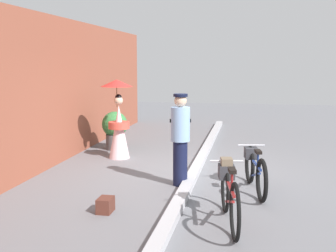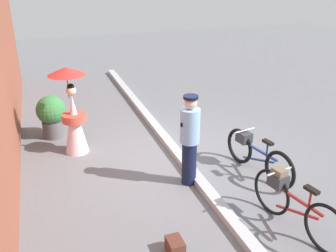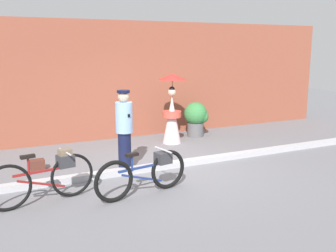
{
  "view_description": "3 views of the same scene",
  "coord_description": "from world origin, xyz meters",
  "px_view_note": "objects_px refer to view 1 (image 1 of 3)",
  "views": [
    {
      "loc": [
        -8.14,
        -1.03,
        2.2
      ],
      "look_at": [
        0.17,
        0.57,
        0.93
      ],
      "focal_mm": 45.19,
      "sensor_mm": 36.0,
      "label": 1
    },
    {
      "loc": [
        -6.12,
        2.45,
        3.64
      ],
      "look_at": [
        -0.02,
        0.29,
        0.82
      ],
      "focal_mm": 39.81,
      "sensor_mm": 36.0,
      "label": 2
    },
    {
      "loc": [
        -3.23,
        -6.98,
        2.48
      ],
      "look_at": [
        0.23,
        0.28,
        0.83
      ],
      "focal_mm": 41.18,
      "sensor_mm": 36.0,
      "label": 3
    }
  ],
  "objects_px": {
    "potted_plant_by_door": "(115,128)",
    "backpack_on_pavement": "(106,205)",
    "bicycle_near_officer": "(229,191)",
    "person_officer": "(180,137)",
    "bicycle_far_side": "(255,169)",
    "person_with_parasol": "(119,120)"
  },
  "relations": [
    {
      "from": "person_officer",
      "to": "potted_plant_by_door",
      "type": "height_order",
      "value": "person_officer"
    },
    {
      "from": "bicycle_far_side",
      "to": "person_officer",
      "type": "relative_size",
      "value": 1.06
    },
    {
      "from": "bicycle_near_officer",
      "to": "potted_plant_by_door",
      "type": "relative_size",
      "value": 1.81
    },
    {
      "from": "person_officer",
      "to": "potted_plant_by_door",
      "type": "relative_size",
      "value": 1.7
    },
    {
      "from": "bicycle_near_officer",
      "to": "backpack_on_pavement",
      "type": "height_order",
      "value": "bicycle_near_officer"
    },
    {
      "from": "person_officer",
      "to": "person_with_parasol",
      "type": "xyz_separation_m",
      "value": [
        1.92,
        1.76,
        -0.0
      ]
    },
    {
      "from": "person_with_parasol",
      "to": "potted_plant_by_door",
      "type": "distance_m",
      "value": 1.08
    },
    {
      "from": "person_with_parasol",
      "to": "backpack_on_pavement",
      "type": "bearing_deg",
      "value": -165.63
    },
    {
      "from": "potted_plant_by_door",
      "to": "backpack_on_pavement",
      "type": "xyz_separation_m",
      "value": [
        -4.48,
        -1.29,
        -0.43
      ]
    },
    {
      "from": "bicycle_near_officer",
      "to": "bicycle_far_side",
      "type": "distance_m",
      "value": 1.61
    },
    {
      "from": "bicycle_near_officer",
      "to": "backpack_on_pavement",
      "type": "bearing_deg",
      "value": 88.13
    },
    {
      "from": "backpack_on_pavement",
      "to": "bicycle_near_officer",
      "type": "bearing_deg",
      "value": -91.87
    },
    {
      "from": "bicycle_near_officer",
      "to": "person_officer",
      "type": "height_order",
      "value": "person_officer"
    },
    {
      "from": "potted_plant_by_door",
      "to": "backpack_on_pavement",
      "type": "distance_m",
      "value": 4.68
    },
    {
      "from": "person_officer",
      "to": "potted_plant_by_door",
      "type": "xyz_separation_m",
      "value": [
        2.88,
        2.15,
        -0.34
      ]
    },
    {
      "from": "bicycle_far_side",
      "to": "person_officer",
      "type": "bearing_deg",
      "value": 85.97
    },
    {
      "from": "backpack_on_pavement",
      "to": "potted_plant_by_door",
      "type": "bearing_deg",
      "value": 16.11
    },
    {
      "from": "bicycle_near_officer",
      "to": "person_officer",
      "type": "distance_m",
      "value": 1.96
    },
    {
      "from": "bicycle_near_officer",
      "to": "potted_plant_by_door",
      "type": "xyz_separation_m",
      "value": [
        4.54,
        3.1,
        0.1
      ]
    },
    {
      "from": "bicycle_far_side",
      "to": "potted_plant_by_door",
      "type": "bearing_deg",
      "value": 49.43
    },
    {
      "from": "person_with_parasol",
      "to": "backpack_on_pavement",
      "type": "height_order",
      "value": "person_with_parasol"
    },
    {
      "from": "bicycle_far_side",
      "to": "person_with_parasol",
      "type": "relative_size",
      "value": 0.97
    }
  ]
}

